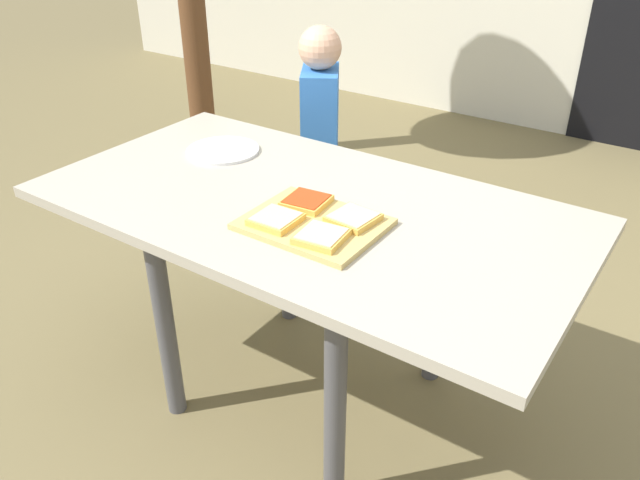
{
  "coord_description": "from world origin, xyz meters",
  "views": [
    {
      "loc": [
        0.93,
        -1.29,
        1.51
      ],
      "look_at": [
        0.05,
        0.0,
        0.6
      ],
      "focal_mm": 35.78,
      "sensor_mm": 36.0,
      "label": 1
    }
  ],
  "objects_px": {
    "pizza_slice_far_left": "(306,201)",
    "pizza_slice_near_left": "(276,219)",
    "cutting_board": "(313,224)",
    "plate_white_left": "(223,150)",
    "pizza_slice_far_right": "(353,218)",
    "child_left": "(320,137)",
    "pizza_slice_near_right": "(321,236)",
    "dining_table": "(306,228)"
  },
  "relations": [
    {
      "from": "plate_white_left",
      "to": "child_left",
      "type": "relative_size",
      "value": 0.23
    },
    {
      "from": "pizza_slice_near_right",
      "to": "plate_white_left",
      "type": "height_order",
      "value": "pizza_slice_near_right"
    },
    {
      "from": "dining_table",
      "to": "cutting_board",
      "type": "height_order",
      "value": "cutting_board"
    },
    {
      "from": "dining_table",
      "to": "pizza_slice_near_left",
      "type": "height_order",
      "value": "pizza_slice_near_left"
    },
    {
      "from": "pizza_slice_near_left",
      "to": "pizza_slice_far_right",
      "type": "relative_size",
      "value": 0.95
    },
    {
      "from": "pizza_slice_far_left",
      "to": "pizza_slice_near_right",
      "type": "xyz_separation_m",
      "value": [
        0.14,
        -0.13,
        0.0
      ]
    },
    {
      "from": "dining_table",
      "to": "pizza_slice_near_right",
      "type": "xyz_separation_m",
      "value": [
        0.17,
        -0.17,
        0.11
      ]
    },
    {
      "from": "pizza_slice_far_left",
      "to": "pizza_slice_near_left",
      "type": "bearing_deg",
      "value": -92.62
    },
    {
      "from": "pizza_slice_far_left",
      "to": "pizza_slice_near_right",
      "type": "relative_size",
      "value": 1.0
    },
    {
      "from": "cutting_board",
      "to": "pizza_slice_near_left",
      "type": "bearing_deg",
      "value": -142.54
    },
    {
      "from": "child_left",
      "to": "pizza_slice_near_right",
      "type": "bearing_deg",
      "value": -55.45
    },
    {
      "from": "dining_table",
      "to": "pizza_slice_far_right",
      "type": "relative_size",
      "value": 12.33
    },
    {
      "from": "dining_table",
      "to": "pizza_slice_far_right",
      "type": "bearing_deg",
      "value": -13.37
    },
    {
      "from": "dining_table",
      "to": "plate_white_left",
      "type": "bearing_deg",
      "value": 161.53
    },
    {
      "from": "dining_table",
      "to": "child_left",
      "type": "relative_size",
      "value": 1.51
    },
    {
      "from": "dining_table",
      "to": "pizza_slice_far_left",
      "type": "height_order",
      "value": "pizza_slice_far_left"
    },
    {
      "from": "plate_white_left",
      "to": "dining_table",
      "type": "bearing_deg",
      "value": -18.47
    },
    {
      "from": "pizza_slice_far_left",
      "to": "plate_white_left",
      "type": "relative_size",
      "value": 0.53
    },
    {
      "from": "pizza_slice_far_left",
      "to": "pizza_slice_near_left",
      "type": "distance_m",
      "value": 0.13
    },
    {
      "from": "pizza_slice_near_left",
      "to": "plate_white_left",
      "type": "bearing_deg",
      "value": 146.18
    },
    {
      "from": "dining_table",
      "to": "pizza_slice_far_left",
      "type": "relative_size",
      "value": 12.08
    },
    {
      "from": "dining_table",
      "to": "pizza_slice_far_right",
      "type": "height_order",
      "value": "pizza_slice_far_right"
    },
    {
      "from": "child_left",
      "to": "pizza_slice_far_right",
      "type": "bearing_deg",
      "value": -50.59
    },
    {
      "from": "dining_table",
      "to": "pizza_slice_far_left",
      "type": "distance_m",
      "value": 0.12
    },
    {
      "from": "pizza_slice_far_left",
      "to": "plate_white_left",
      "type": "distance_m",
      "value": 0.5
    },
    {
      "from": "dining_table",
      "to": "cutting_board",
      "type": "xyz_separation_m",
      "value": [
        0.1,
        -0.1,
        0.09
      ]
    },
    {
      "from": "pizza_slice_far_right",
      "to": "child_left",
      "type": "bearing_deg",
      "value": 129.41
    },
    {
      "from": "pizza_slice_near_left",
      "to": "dining_table",
      "type": "bearing_deg",
      "value": 97.92
    },
    {
      "from": "pizza_slice_near_left",
      "to": "pizza_slice_far_right",
      "type": "xyz_separation_m",
      "value": [
        0.16,
        0.12,
        0.0
      ]
    },
    {
      "from": "dining_table",
      "to": "pizza_slice_near_right",
      "type": "height_order",
      "value": "pizza_slice_near_right"
    },
    {
      "from": "pizza_slice_far_left",
      "to": "pizza_slice_far_right",
      "type": "relative_size",
      "value": 1.02
    },
    {
      "from": "pizza_slice_near_right",
      "to": "pizza_slice_far_right",
      "type": "bearing_deg",
      "value": 83.45
    },
    {
      "from": "pizza_slice_far_right",
      "to": "dining_table",
      "type": "bearing_deg",
      "value": 166.63
    },
    {
      "from": "child_left",
      "to": "dining_table",
      "type": "bearing_deg",
      "value": -58.44
    },
    {
      "from": "pizza_slice_near_left",
      "to": "pizza_slice_near_right",
      "type": "height_order",
      "value": "same"
    },
    {
      "from": "pizza_slice_near_right",
      "to": "dining_table",
      "type": "bearing_deg",
      "value": 135.06
    },
    {
      "from": "cutting_board",
      "to": "plate_white_left",
      "type": "relative_size",
      "value": 1.46
    },
    {
      "from": "pizza_slice_near_right",
      "to": "pizza_slice_near_left",
      "type": "bearing_deg",
      "value": 177.27
    },
    {
      "from": "cutting_board",
      "to": "pizza_slice_near_left",
      "type": "height_order",
      "value": "pizza_slice_near_left"
    },
    {
      "from": "pizza_slice_far_left",
      "to": "child_left",
      "type": "height_order",
      "value": "child_left"
    },
    {
      "from": "pizza_slice_near_left",
      "to": "pizza_slice_near_right",
      "type": "relative_size",
      "value": 0.93
    },
    {
      "from": "cutting_board",
      "to": "pizza_slice_near_left",
      "type": "relative_size",
      "value": 2.95
    }
  ]
}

